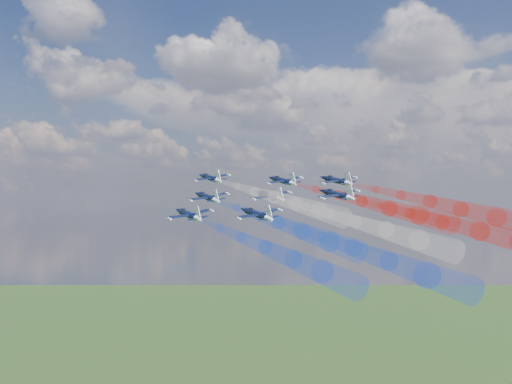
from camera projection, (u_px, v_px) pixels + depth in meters
The scene contains 16 objects.
jet_lead at pixel (211, 178), 155.58m from camera, with size 9.67×12.09×3.22m, color black, non-canonical shape.
trail_lead at pixel (274, 197), 131.90m from camera, with size 4.03×45.98×4.03m, color white, non-canonical shape.
jet_inner_left at pixel (207, 197), 141.45m from camera, with size 9.67×12.09×3.22m, color black, non-canonical shape.
trail_inner_left at pixel (278, 222), 117.76m from camera, with size 4.03×45.98×4.03m, color blue, non-canonical shape.
jet_inner_right at pixel (283, 181), 149.80m from camera, with size 9.67×12.09×3.22m, color black, non-canonical shape.
trail_inner_right at pixel (362, 201), 126.11m from camera, with size 4.03×45.98×4.03m, color red, non-canonical shape.
jet_outer_left at pixel (189, 215), 126.38m from camera, with size 9.67×12.09×3.22m, color black, non-canonical shape.
trail_outer_left at pixel (265, 247), 102.70m from camera, with size 4.03×45.98×4.03m, color blue, non-canonical shape.
jet_center_third at pixel (270, 196), 137.06m from camera, with size 9.67×12.09×3.22m, color black, non-canonical shape.
trail_center_third at pixel (355, 222), 113.38m from camera, with size 4.03×45.98×4.03m, color white, non-canonical shape.
jet_outer_right at pixel (337, 181), 145.06m from camera, with size 9.67×12.09×3.22m, color black, non-canonical shape.
trail_outer_right at pixel (430, 202), 121.38m from camera, with size 4.03×45.98×4.03m, color red, non-canonical shape.
jet_rear_left at pixel (257, 214), 121.55m from camera, with size 9.67×12.09×3.22m, color black, non-canonical shape.
trail_rear_left at pixel (354, 249), 97.87m from camera, with size 4.03×45.98×4.03m, color blue, non-canonical shape.
jet_rear_right at pixel (337, 195), 131.17m from camera, with size 9.67×12.09×3.22m, color black, non-canonical shape.
trail_rear_right at pixel (443, 222), 107.49m from camera, with size 4.03×45.98×4.03m, color red, non-canonical shape.
Camera 1 is at (81.26, -146.39, 130.37)m, focal length 44.41 mm.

